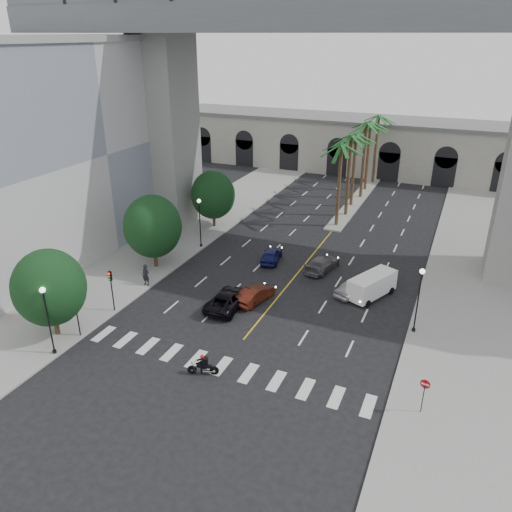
{
  "coord_description": "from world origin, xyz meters",
  "views": [
    {
      "loc": [
        13.27,
        -26.17,
        20.7
      ],
      "look_at": [
        -0.72,
        6.0,
        5.02
      ],
      "focal_mm": 35.0,
      "sensor_mm": 36.0,
      "label": 1
    }
  ],
  "objects_px": {
    "traffic_signal_far": "(111,284)",
    "car_e": "(271,255)",
    "car_c": "(228,300)",
    "lamp_post_right": "(419,295)",
    "do_not_enter_sign": "(424,389)",
    "motorcycle_rider": "(204,365)",
    "lamp_post_left_far": "(200,219)",
    "cargo_van": "(372,285)",
    "pedestrian_a": "(146,275)",
    "pedestrian_b": "(68,279)",
    "car_b": "(255,295)",
    "car_d": "(322,264)",
    "traffic_signal_near": "(76,308)",
    "car_a": "(353,287)",
    "lamp_post_left_near": "(47,315)"
  },
  "relations": [
    {
      "from": "lamp_post_left_far",
      "to": "pedestrian_b",
      "type": "height_order",
      "value": "lamp_post_left_far"
    },
    {
      "from": "lamp_post_left_near",
      "to": "lamp_post_right",
      "type": "relative_size",
      "value": 1.0
    },
    {
      "from": "lamp_post_right",
      "to": "cargo_van",
      "type": "relative_size",
      "value": 1.05
    },
    {
      "from": "pedestrian_b",
      "to": "do_not_enter_sign",
      "type": "bearing_deg",
      "value": -4.08
    },
    {
      "from": "car_a",
      "to": "pedestrian_b",
      "type": "xyz_separation_m",
      "value": [
        -23.06,
        -9.21,
        0.39
      ]
    },
    {
      "from": "motorcycle_rider",
      "to": "car_c",
      "type": "relative_size",
      "value": 0.39
    },
    {
      "from": "lamp_post_left_far",
      "to": "traffic_signal_near",
      "type": "height_order",
      "value": "lamp_post_left_far"
    },
    {
      "from": "traffic_signal_far",
      "to": "do_not_enter_sign",
      "type": "distance_m",
      "value": 24.4
    },
    {
      "from": "car_c",
      "to": "motorcycle_rider",
      "type": "bearing_deg",
      "value": 105.66
    },
    {
      "from": "lamp_post_left_near",
      "to": "pedestrian_b",
      "type": "distance_m",
      "value": 10.13
    },
    {
      "from": "lamp_post_right",
      "to": "car_b",
      "type": "height_order",
      "value": "lamp_post_right"
    },
    {
      "from": "traffic_signal_near",
      "to": "do_not_enter_sign",
      "type": "bearing_deg",
      "value": 3.75
    },
    {
      "from": "do_not_enter_sign",
      "to": "pedestrian_b",
      "type": "bearing_deg",
      "value": -177.01
    },
    {
      "from": "car_c",
      "to": "pedestrian_b",
      "type": "bearing_deg",
      "value": 11.01
    },
    {
      "from": "lamp_post_left_far",
      "to": "motorcycle_rider",
      "type": "bearing_deg",
      "value": -60.2
    },
    {
      "from": "lamp_post_right",
      "to": "do_not_enter_sign",
      "type": "distance_m",
      "value": 9.16
    },
    {
      "from": "traffic_signal_near",
      "to": "traffic_signal_far",
      "type": "bearing_deg",
      "value": 90.0
    },
    {
      "from": "pedestrian_b",
      "to": "car_b",
      "type": "bearing_deg",
      "value": 19.59
    },
    {
      "from": "traffic_signal_far",
      "to": "car_b",
      "type": "xyz_separation_m",
      "value": [
        9.8,
        6.1,
        -1.83
      ]
    },
    {
      "from": "traffic_signal_far",
      "to": "car_c",
      "type": "bearing_deg",
      "value": 28.12
    },
    {
      "from": "traffic_signal_near",
      "to": "car_b",
      "type": "xyz_separation_m",
      "value": [
        9.8,
        10.1,
        -1.83
      ]
    },
    {
      "from": "car_b",
      "to": "lamp_post_right",
      "type": "bearing_deg",
      "value": -165.12
    },
    {
      "from": "traffic_signal_near",
      "to": "car_a",
      "type": "bearing_deg",
      "value": 40.67
    },
    {
      "from": "traffic_signal_far",
      "to": "pedestrian_b",
      "type": "distance_m",
      "value": 6.33
    },
    {
      "from": "motorcycle_rider",
      "to": "car_a",
      "type": "bearing_deg",
      "value": 46.64
    },
    {
      "from": "car_c",
      "to": "car_d",
      "type": "relative_size",
      "value": 1.12
    },
    {
      "from": "lamp_post_left_far",
      "to": "pedestrian_a",
      "type": "relative_size",
      "value": 2.73
    },
    {
      "from": "lamp_post_right",
      "to": "car_e",
      "type": "xyz_separation_m",
      "value": [
        -14.68,
        7.7,
        -2.53
      ]
    },
    {
      "from": "motorcycle_rider",
      "to": "lamp_post_left_far",
      "type": "bearing_deg",
      "value": 99.82
    },
    {
      "from": "car_a",
      "to": "traffic_signal_near",
      "type": "bearing_deg",
      "value": 62.71
    },
    {
      "from": "car_a",
      "to": "lamp_post_right",
      "type": "bearing_deg",
      "value": 165.53
    },
    {
      "from": "car_d",
      "to": "pedestrian_b",
      "type": "relative_size",
      "value": 2.49
    },
    {
      "from": "motorcycle_rider",
      "to": "pedestrian_a",
      "type": "height_order",
      "value": "pedestrian_a"
    },
    {
      "from": "lamp_post_left_far",
      "to": "traffic_signal_near",
      "type": "distance_m",
      "value": 18.51
    },
    {
      "from": "traffic_signal_far",
      "to": "pedestrian_a",
      "type": "distance_m",
      "value": 4.99
    },
    {
      "from": "lamp_post_left_near",
      "to": "pedestrian_b",
      "type": "height_order",
      "value": "lamp_post_left_near"
    },
    {
      "from": "traffic_signal_near",
      "to": "car_d",
      "type": "xyz_separation_m",
      "value": [
        13.2,
        18.26,
        -1.84
      ]
    },
    {
      "from": "traffic_signal_far",
      "to": "car_e",
      "type": "bearing_deg",
      "value": 60.54
    },
    {
      "from": "cargo_van",
      "to": "pedestrian_b",
      "type": "xyz_separation_m",
      "value": [
        -24.57,
        -9.39,
        -0.06
      ]
    },
    {
      "from": "lamp_post_left_far",
      "to": "car_c",
      "type": "relative_size",
      "value": 1.03
    },
    {
      "from": "traffic_signal_far",
      "to": "car_c",
      "type": "xyz_separation_m",
      "value": [
        8.13,
        4.35,
        -1.79
      ]
    },
    {
      "from": "lamp_post_left_near",
      "to": "do_not_enter_sign",
      "type": "xyz_separation_m",
      "value": [
        24.37,
        4.09,
        -1.43
      ]
    },
    {
      "from": "lamp_post_left_far",
      "to": "traffic_signal_near",
      "type": "xyz_separation_m",
      "value": [
        0.1,
        -18.5,
        -0.71
      ]
    },
    {
      "from": "car_c",
      "to": "car_d",
      "type": "height_order",
      "value": "car_c"
    },
    {
      "from": "lamp_post_left_near",
      "to": "car_a",
      "type": "xyz_separation_m",
      "value": [
        17.17,
        17.17,
        -2.53
      ]
    },
    {
      "from": "lamp_post_right",
      "to": "pedestrian_b",
      "type": "height_order",
      "value": "lamp_post_right"
    },
    {
      "from": "car_b",
      "to": "motorcycle_rider",
      "type": "bearing_deg",
      "value": 107.68
    },
    {
      "from": "car_c",
      "to": "car_e",
      "type": "height_order",
      "value": "car_c"
    },
    {
      "from": "traffic_signal_far",
      "to": "lamp_post_left_far",
      "type": "bearing_deg",
      "value": 90.4
    },
    {
      "from": "cargo_van",
      "to": "pedestrian_a",
      "type": "relative_size",
      "value": 2.61
    }
  ]
}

